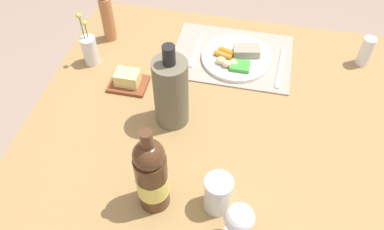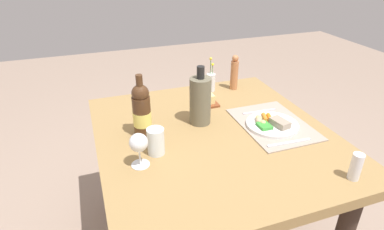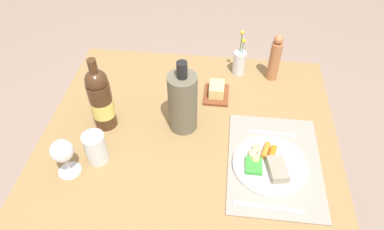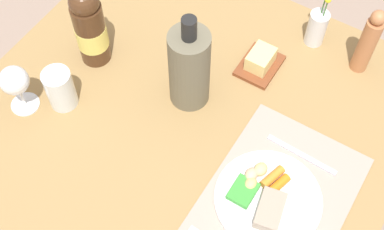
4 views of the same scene
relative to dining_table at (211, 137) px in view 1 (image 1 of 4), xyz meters
name	(u,v)px [view 1 (image 1 of 4)]	position (x,y,z in m)	size (l,w,h in m)	color
ground_plane	(206,220)	(0.00, 0.00, -0.63)	(8.00, 8.00, 0.00)	gray
dining_table	(211,137)	(0.00, 0.00, 0.00)	(1.17, 1.09, 0.73)	olive
placemat	(232,56)	(-0.02, -0.31, 0.10)	(0.43, 0.32, 0.01)	#A29182
dinner_plate	(237,57)	(-0.04, -0.29, 0.12)	(0.26, 0.26, 0.05)	silver
fork	(280,67)	(-0.20, -0.28, 0.11)	(0.01, 0.22, 0.01)	silver
knife	(196,50)	(0.11, -0.31, 0.11)	(0.01, 0.19, 0.01)	silver
wine_glass	(239,219)	(-0.13, 0.38, 0.20)	(0.08, 0.08, 0.15)	white
water_tumbler	(218,195)	(-0.07, 0.30, 0.15)	(0.07, 0.07, 0.12)	silver
cooler_bottle	(171,92)	(0.12, 0.03, 0.22)	(0.11, 0.11, 0.30)	#67604B
wine_bottle	(152,176)	(0.10, 0.32, 0.23)	(0.08, 0.08, 0.30)	#4A2D19
flower_vase	(90,49)	(0.47, -0.17, 0.16)	(0.05, 0.05, 0.21)	silver
butter_dish	(128,80)	(0.31, -0.09, 0.13)	(0.13, 0.10, 0.06)	brown
salt_shaker	(366,51)	(-0.49, -0.37, 0.16)	(0.04, 0.04, 0.11)	white
pepper_mill	(107,16)	(0.45, -0.32, 0.21)	(0.05, 0.05, 0.22)	#B87246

